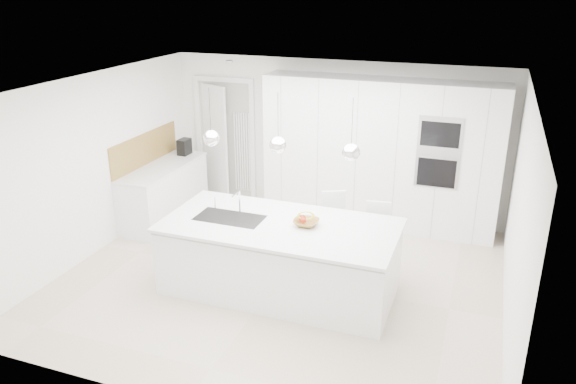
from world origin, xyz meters
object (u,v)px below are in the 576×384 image
(fruit_bowl, at_px, (306,223))
(bar_stool_left, at_px, (330,231))
(island_base, at_px, (279,260))
(bar_stool_right, at_px, (375,241))
(espresso_machine, at_px, (184,147))

(fruit_bowl, bearing_deg, bar_stool_left, 83.07)
(island_base, distance_m, bar_stool_left, 0.95)
(bar_stool_left, bearing_deg, bar_stool_right, -30.68)
(bar_stool_right, bearing_deg, bar_stool_left, 166.41)
(fruit_bowl, xyz_separation_m, espresso_machine, (-2.84, 2.07, 0.09))
(bar_stool_left, relative_size, bar_stool_right, 1.04)
(fruit_bowl, xyz_separation_m, bar_stool_left, (0.09, 0.75, -0.42))
(espresso_machine, bearing_deg, bar_stool_right, -20.74)
(fruit_bowl, relative_size, bar_stool_left, 0.29)
(bar_stool_left, bearing_deg, fruit_bowl, -121.29)
(fruit_bowl, height_order, bar_stool_right, bar_stool_right)
(fruit_bowl, distance_m, espresso_machine, 3.52)
(fruit_bowl, height_order, bar_stool_left, bar_stool_left)
(island_base, bearing_deg, fruit_bowl, 19.07)
(espresso_machine, distance_m, bar_stool_left, 3.26)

